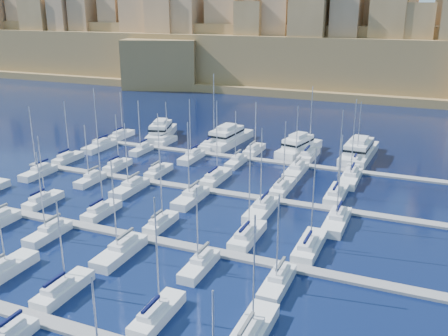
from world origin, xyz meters
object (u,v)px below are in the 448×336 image
at_px(motor_yacht_c, 299,146).
at_px(motor_yacht_d, 359,151).
at_px(sailboat_2, 3,270).
at_px(sailboat_4, 157,314).
at_px(motor_yacht_a, 161,131).
at_px(motor_yacht_b, 228,137).

distance_m(motor_yacht_c, motor_yacht_d, 13.71).
bearing_deg(sailboat_2, sailboat_4, -1.35).
relative_size(motor_yacht_a, motor_yacht_c, 1.06).
xyz_separation_m(sailboat_2, motor_yacht_b, (2.33, 70.62, 0.96)).
bearing_deg(sailboat_4, motor_yacht_b, 106.31).
relative_size(sailboat_2, sailboat_4, 1.11).
xyz_separation_m(sailboat_4, motor_yacht_b, (-20.82, 71.16, 0.98)).
bearing_deg(sailboat_4, motor_yacht_a, 119.25).
distance_m(motor_yacht_a, motor_yacht_c, 37.04).
height_order(motor_yacht_a, motor_yacht_b, same).
height_order(motor_yacht_b, motor_yacht_d, same).
relative_size(sailboat_4, motor_yacht_c, 0.90).
xyz_separation_m(sailboat_2, motor_yacht_d, (34.52, 70.81, 0.96)).
distance_m(sailboat_4, motor_yacht_c, 69.78).
bearing_deg(motor_yacht_a, motor_yacht_b, 3.17).
bearing_deg(motor_yacht_d, sailboat_2, -115.99).
relative_size(sailboat_4, motor_yacht_b, 0.77).
distance_m(sailboat_2, sailboat_4, 23.16).
bearing_deg(motor_yacht_b, motor_yacht_c, -4.39).
relative_size(motor_yacht_c, motor_yacht_d, 0.84).
distance_m(motor_yacht_a, motor_yacht_d, 50.66).
distance_m(sailboat_2, motor_yacht_d, 78.78).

